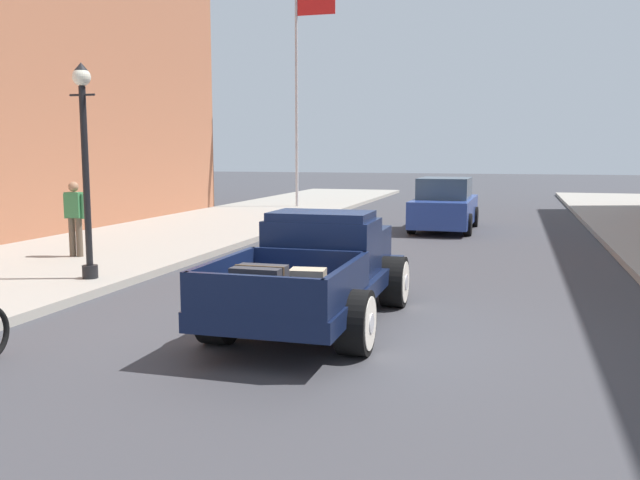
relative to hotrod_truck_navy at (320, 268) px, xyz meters
The scene contains 6 objects.
ground_plane 1.04m from the hotrod_truck_navy, 48.48° to the right, with size 140.00×140.00×0.00m, color #3D3D42.
hotrod_truck_navy is the anchor object (origin of this frame).
car_background_blue 12.00m from the hotrod_truck_navy, 87.09° to the left, with size 1.92×4.33×1.65m.
pedestrian_sidewalk_left 7.37m from the hotrod_truck_navy, 153.07° to the left, with size 0.53×0.22×1.65m.
street_lamp_near 5.12m from the hotrod_truck_navy, 166.12° to the left, with size 0.50×0.32×3.85m.
flagpole 19.62m from the hotrod_truck_navy, 108.36° to the left, with size 1.74×0.16×9.16m.
Camera 1 is at (2.20, -8.79, 2.44)m, focal length 37.88 mm.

